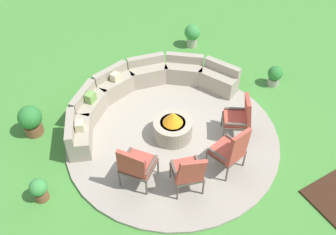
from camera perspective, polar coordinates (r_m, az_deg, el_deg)
name	(u,v)px	position (r m, az deg, el deg)	size (l,w,h in m)	color
ground_plane	(173,138)	(8.17, 0.71, -3.11)	(24.00, 24.00, 0.00)	#478C38
patio_circle	(173,137)	(8.15, 0.71, -2.96)	(4.64, 4.64, 0.06)	#9E9384
fire_pit	(173,127)	(7.93, 0.73, -1.49)	(0.84, 0.84, 0.70)	#9E937F
curved_stone_bench	(141,90)	(8.82, -4.23, 4.21)	(4.39, 2.00, 0.70)	#9E937F
lounge_chair_front_left	(136,165)	(6.93, -4.96, -7.26)	(0.83, 0.85, 1.06)	brown
lounge_chair_front_right	(188,171)	(6.83, 3.16, -8.30)	(0.69, 0.71, 1.03)	brown
lounge_chair_back_left	(231,150)	(7.21, 9.69, -4.95)	(0.72, 0.70, 1.12)	brown
lounge_chair_back_right	(240,116)	(7.91, 11.03, 0.18)	(0.74, 0.75, 1.04)	brown
potted_plant_0	(275,75)	(9.71, 16.14, 6.29)	(0.37, 0.37, 0.54)	#A89E8E
potted_plant_2	(31,120)	(8.52, -20.41, -0.36)	(0.51, 0.51, 0.73)	brown
potted_plant_3	(192,34)	(10.77, 3.76, 12.66)	(0.45, 0.45, 0.67)	#A89E8E
potted_plant_4	(39,189)	(7.37, -19.26, -10.42)	(0.34, 0.34, 0.52)	brown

